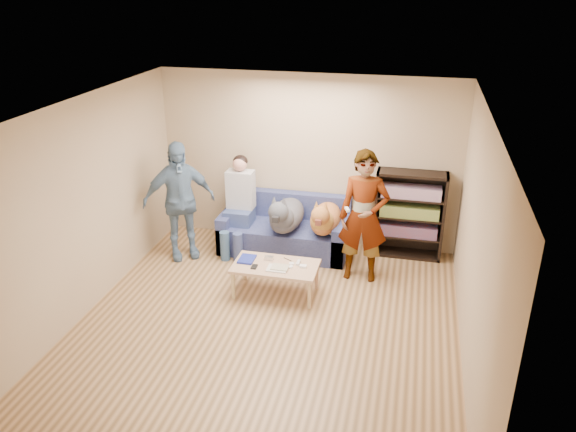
% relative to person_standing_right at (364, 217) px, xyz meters
% --- Properties ---
extents(ground, '(5.00, 5.00, 0.00)m').
position_rel_person_standing_right_xyz_m(ground, '(-0.96, -1.50, -0.91)').
color(ground, brown).
rests_on(ground, ground).
extents(ceiling, '(5.00, 5.00, 0.00)m').
position_rel_person_standing_right_xyz_m(ceiling, '(-0.96, -1.50, 1.69)').
color(ceiling, white).
rests_on(ceiling, ground).
extents(wall_back, '(4.50, 0.00, 4.50)m').
position_rel_person_standing_right_xyz_m(wall_back, '(-0.96, 1.00, 0.39)').
color(wall_back, tan).
rests_on(wall_back, ground).
extents(wall_front, '(4.50, 0.00, 4.50)m').
position_rel_person_standing_right_xyz_m(wall_front, '(-0.96, -4.00, 0.39)').
color(wall_front, tan).
rests_on(wall_front, ground).
extents(wall_left, '(0.00, 5.00, 5.00)m').
position_rel_person_standing_right_xyz_m(wall_left, '(-3.21, -1.50, 0.39)').
color(wall_left, tan).
rests_on(wall_left, ground).
extents(wall_right, '(0.00, 5.00, 5.00)m').
position_rel_person_standing_right_xyz_m(wall_right, '(1.29, -1.50, 0.39)').
color(wall_right, tan).
rests_on(wall_right, ground).
extents(blanket, '(0.44, 0.37, 0.15)m').
position_rel_person_standing_right_xyz_m(blanket, '(-0.37, 0.39, -0.40)').
color(blanket, '#A2A3A7').
rests_on(blanket, sofa).
extents(person_standing_right, '(0.67, 0.45, 1.82)m').
position_rel_person_standing_right_xyz_m(person_standing_right, '(0.00, 0.00, 0.00)').
color(person_standing_right, gray).
rests_on(person_standing_right, ground).
extents(person_standing_left, '(1.10, 0.93, 1.76)m').
position_rel_person_standing_right_xyz_m(person_standing_left, '(-2.65, 0.04, -0.03)').
color(person_standing_left, '#6B8EAC').
rests_on(person_standing_left, ground).
extents(held_controller, '(0.08, 0.13, 0.03)m').
position_rel_person_standing_right_xyz_m(held_controller, '(-0.20, -0.20, 0.17)').
color(held_controller, white).
rests_on(held_controller, person_standing_right).
extents(notebook_blue, '(0.20, 0.26, 0.03)m').
position_rel_person_standing_right_xyz_m(notebook_blue, '(-1.44, -0.64, -0.48)').
color(notebook_blue, navy).
rests_on(notebook_blue, coffee_table).
extents(papers, '(0.26, 0.20, 0.02)m').
position_rel_person_standing_right_xyz_m(papers, '(-0.99, -0.79, -0.48)').
color(papers, silver).
rests_on(papers, coffee_table).
extents(magazine, '(0.22, 0.17, 0.01)m').
position_rel_person_standing_right_xyz_m(magazine, '(-0.96, -0.77, -0.47)').
color(magazine, '#B2AB8E').
rests_on(magazine, coffee_table).
extents(camera_silver, '(0.11, 0.06, 0.05)m').
position_rel_person_standing_right_xyz_m(camera_silver, '(-1.16, -0.57, -0.46)').
color(camera_silver, silver).
rests_on(camera_silver, coffee_table).
extents(controller_a, '(0.04, 0.13, 0.03)m').
position_rel_person_standing_right_xyz_m(controller_a, '(-0.76, -0.59, -0.47)').
color(controller_a, silver).
rests_on(controller_a, coffee_table).
extents(controller_b, '(0.09, 0.06, 0.03)m').
position_rel_person_standing_right_xyz_m(controller_b, '(-0.68, -0.67, -0.47)').
color(controller_b, white).
rests_on(controller_b, coffee_table).
extents(headphone_cup_a, '(0.07, 0.07, 0.02)m').
position_rel_person_standing_right_xyz_m(headphone_cup_a, '(-0.84, -0.71, -0.48)').
color(headphone_cup_a, white).
rests_on(headphone_cup_a, coffee_table).
extents(headphone_cup_b, '(0.07, 0.07, 0.02)m').
position_rel_person_standing_right_xyz_m(headphone_cup_b, '(-0.84, -0.63, -0.48)').
color(headphone_cup_b, white).
rests_on(headphone_cup_b, coffee_table).
extents(pen_orange, '(0.13, 0.06, 0.01)m').
position_rel_person_standing_right_xyz_m(pen_orange, '(-1.06, -0.85, -0.48)').
color(pen_orange, orange).
rests_on(pen_orange, coffee_table).
extents(pen_black, '(0.13, 0.08, 0.01)m').
position_rel_person_standing_right_xyz_m(pen_black, '(-0.92, -0.51, -0.48)').
color(pen_black, black).
rests_on(pen_black, coffee_table).
extents(wallet, '(0.07, 0.12, 0.02)m').
position_rel_person_standing_right_xyz_m(wallet, '(-1.29, -0.81, -0.48)').
color(wallet, black).
rests_on(wallet, coffee_table).
extents(sofa, '(1.90, 0.85, 0.82)m').
position_rel_person_standing_right_xyz_m(sofa, '(-1.21, 0.60, -0.63)').
color(sofa, '#515B93').
rests_on(sofa, ground).
extents(person_seated, '(0.40, 0.73, 1.47)m').
position_rel_person_standing_right_xyz_m(person_seated, '(-1.89, 0.47, -0.14)').
color(person_seated, '#3D5486').
rests_on(person_seated, sofa).
extents(dog_gray, '(0.47, 1.28, 0.68)m').
position_rel_person_standing_right_xyz_m(dog_gray, '(-1.16, 0.35, -0.24)').
color(dog_gray, '#4D4E57').
rests_on(dog_gray, sofa).
extents(dog_tan, '(0.43, 1.17, 0.62)m').
position_rel_person_standing_right_xyz_m(dog_tan, '(-0.59, 0.42, -0.26)').
color(dog_tan, '#BD7A39').
rests_on(dog_tan, sofa).
extents(coffee_table, '(1.10, 0.60, 0.42)m').
position_rel_person_standing_right_xyz_m(coffee_table, '(-1.04, -0.69, -0.54)').
color(coffee_table, '#D4A982').
rests_on(coffee_table, ground).
extents(bookshelf, '(1.00, 0.34, 1.30)m').
position_rel_person_standing_right_xyz_m(bookshelf, '(0.59, 0.83, -0.23)').
color(bookshelf, black).
rests_on(bookshelf, ground).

